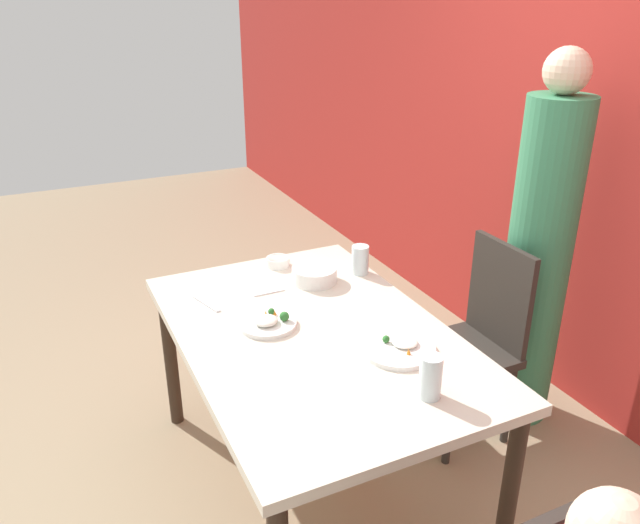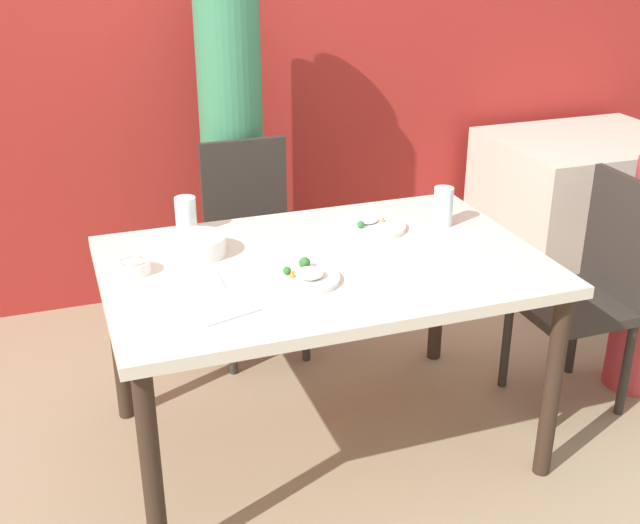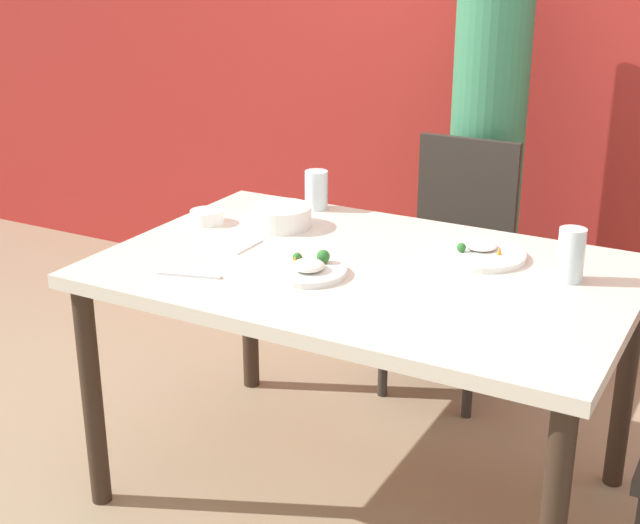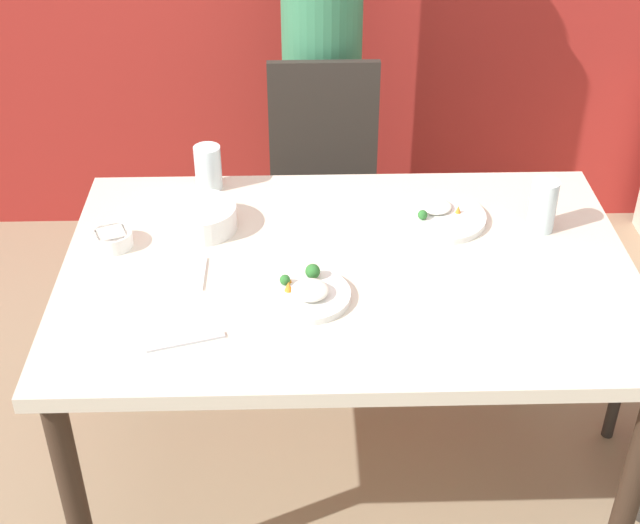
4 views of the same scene
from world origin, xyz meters
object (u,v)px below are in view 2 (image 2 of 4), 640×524
Objects in this scene: chair_child_spot at (590,287)px; bowl_curry at (197,245)px; plate_rice_adult at (369,226)px; chair_adult_spot at (253,242)px; glass_water_tall at (186,215)px; person_adult at (233,152)px.

bowl_curry is (-1.47, 0.24, 0.29)m from chair_child_spot.
chair_child_spot is 3.48× the size of plate_rice_adult.
chair_adult_spot is 4.67× the size of bowl_curry.
chair_adult_spot reaches higher than plate_rice_adult.
bowl_curry is 1.51× the size of glass_water_tall.
person_adult reaches higher than bowl_curry.
chair_adult_spot reaches higher than glass_water_tall.
chair_adult_spot and chair_child_spot have the same top height.
chair_child_spot reaches higher than plate_rice_adult.
bowl_curry is at bearing -119.35° from chair_adult_spot.
person_adult is (0.00, 0.31, 0.32)m from chair_adult_spot.
person_adult is 1.01m from bowl_curry.
chair_child_spot is at bearing -9.20° from bowl_curry.
glass_water_tall is (-1.46, 0.46, 0.32)m from chair_child_spot.
plate_rice_adult is (0.29, -0.61, 0.26)m from chair_adult_spot.
person_adult is (-1.11, 1.18, 0.32)m from chair_child_spot.
plate_rice_adult is at bearing -64.19° from chair_adult_spot.
plate_rice_adult is 0.68m from glass_water_tall.
person_adult is at bearing 64.02° from glass_water_tall.
chair_adult_spot is at bearing 49.43° from glass_water_tall.
chair_child_spot is 0.90m from plate_rice_adult.
person_adult reaches higher than plate_rice_adult.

